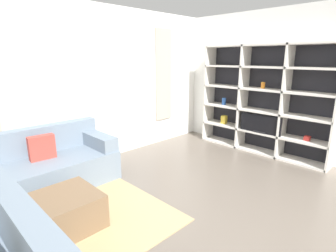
{
  "coord_description": "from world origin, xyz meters",
  "views": [
    {
      "loc": [
        -2.26,
        -0.83,
        1.82
      ],
      "look_at": [
        0.35,
        1.8,
        0.85
      ],
      "focal_mm": 28.0,
      "sensor_mm": 36.0,
      "label": 1
    }
  ],
  "objects": [
    {
      "name": "ottoman",
      "position": [
        -1.24,
        1.75,
        0.19
      ],
      "size": [
        0.61,
        0.67,
        0.39
      ],
      "color": "brown",
      "rests_on": "ground_plane"
    },
    {
      "name": "wall_right",
      "position": [
        2.74,
        1.64,
        1.35
      ],
      "size": [
        0.07,
        4.48,
        2.7
      ],
      "primitive_type": "cube",
      "color": "white",
      "rests_on": "ground_plane"
    },
    {
      "name": "wall_back",
      "position": [
        0.0,
        3.31,
        1.36
      ],
      "size": [
        6.61,
        0.11,
        2.7
      ],
      "color": "white",
      "rests_on": "ground_plane"
    },
    {
      "name": "ground_plane",
      "position": [
        0.0,
        0.0,
        0.0
      ],
      "size": [
        16.0,
        16.0,
        0.0
      ],
      "primitive_type": "plane",
      "color": "#665B51"
    },
    {
      "name": "area_rug",
      "position": [
        -1.48,
        1.67,
        0.01
      ],
      "size": [
        2.62,
        1.66,
        0.01
      ],
      "primitive_type": "cube",
      "color": "tan",
      "rests_on": "ground_plane"
    },
    {
      "name": "couch_main",
      "position": [
        -1.15,
        2.83,
        0.31
      ],
      "size": [
        2.03,
        0.88,
        0.84
      ],
      "color": "slate",
      "rests_on": "ground_plane"
    },
    {
      "name": "shelving_unit",
      "position": [
        2.55,
        1.42,
        1.02
      ],
      "size": [
        0.38,
        2.54,
        2.06
      ],
      "color": "#232328",
      "rests_on": "ground_plane"
    }
  ]
}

